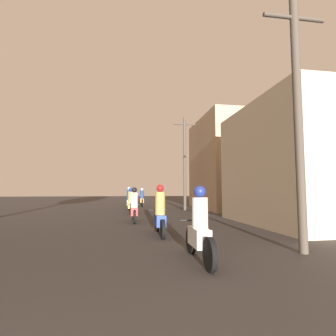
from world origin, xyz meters
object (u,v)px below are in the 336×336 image
(motorcycle_silver, at_px, (129,200))
(building_right_far, at_px, (234,164))
(motorcycle_red, at_px, (134,208))
(motorcycle_yellow, at_px, (131,203))
(motorcycle_orange, at_px, (142,199))
(utility_pole_near, at_px, (298,114))
(motorcycle_blue, at_px, (160,215))
(building_right_near, at_px, (304,164))
(utility_pole_far, at_px, (185,161))
(motorcycle_white, at_px, (199,231))

(motorcycle_silver, height_order, building_right_far, building_right_far)
(motorcycle_red, xyz_separation_m, motorcycle_yellow, (-0.09, 4.13, 0.00))
(motorcycle_red, distance_m, motorcycle_orange, 10.84)
(motorcycle_yellow, xyz_separation_m, utility_pole_near, (3.73, -10.59, 2.60))
(motorcycle_blue, height_order, motorcycle_silver, motorcycle_silver)
(motorcycle_yellow, bearing_deg, motorcycle_orange, 89.11)
(motorcycle_blue, distance_m, motorcycle_red, 3.62)
(motorcycle_orange, bearing_deg, building_right_near, -57.47)
(motorcycle_orange, distance_m, building_right_far, 8.29)
(motorcycle_red, bearing_deg, motorcycle_silver, 99.80)
(motorcycle_orange, height_order, utility_pole_far, utility_pole_far)
(motorcycle_red, xyz_separation_m, utility_pole_near, (3.63, -6.47, 2.61))
(motorcycle_blue, bearing_deg, building_right_far, 59.57)
(motorcycle_white, height_order, building_right_far, building_right_far)
(motorcycle_red, xyz_separation_m, utility_pole_far, (3.76, 6.27, 2.88))
(motorcycle_blue, distance_m, building_right_near, 6.85)
(building_right_near, bearing_deg, motorcycle_red, 164.81)
(motorcycle_silver, bearing_deg, motorcycle_yellow, -94.73)
(motorcycle_yellow, xyz_separation_m, utility_pole_far, (3.86, 2.14, 2.88))
(motorcycle_red, xyz_separation_m, motorcycle_silver, (-0.15, 7.45, 0.04))
(motorcycle_blue, relative_size, motorcycle_yellow, 0.97)
(motorcycle_silver, bearing_deg, building_right_near, -58.00)
(motorcycle_orange, relative_size, building_right_far, 0.29)
(motorcycle_orange, xyz_separation_m, utility_pole_near, (2.66, -17.26, 2.59))
(motorcycle_white, xyz_separation_m, utility_pole_near, (2.52, 0.30, 2.61))
(motorcycle_blue, bearing_deg, motorcycle_orange, 92.53)
(motorcycle_blue, bearing_deg, utility_pole_near, -41.44)
(motorcycle_silver, bearing_deg, utility_pole_near, -80.50)
(motorcycle_blue, height_order, building_right_far, building_right_far)
(utility_pole_far, bearing_deg, motorcycle_yellow, -150.94)
(building_right_far, xyz_separation_m, utility_pole_near, (-4.06, -13.26, -0.16))
(building_right_far, bearing_deg, motorcycle_orange, 149.20)
(motorcycle_blue, height_order, utility_pole_near, utility_pole_near)
(building_right_near, distance_m, building_right_far, 8.78)
(motorcycle_white, xyz_separation_m, motorcycle_blue, (-0.39, 3.22, 0.02))
(building_right_near, height_order, utility_pole_far, utility_pole_far)
(motorcycle_blue, distance_m, utility_pole_near, 4.87)
(motorcycle_blue, distance_m, utility_pole_far, 10.67)
(motorcycle_red, bearing_deg, building_right_far, 50.09)
(motorcycle_silver, distance_m, motorcycle_orange, 3.53)
(motorcycle_yellow, height_order, building_right_far, building_right_far)
(motorcycle_red, height_order, motorcycle_silver, motorcycle_silver)
(utility_pole_near, bearing_deg, building_right_near, 52.60)
(motorcycle_white, xyz_separation_m, motorcycle_red, (-1.11, 6.76, 0.00))
(motorcycle_blue, distance_m, motorcycle_orange, 14.34)
(motorcycle_blue, distance_m, motorcycle_yellow, 7.71)
(motorcycle_yellow, bearing_deg, building_right_far, 27.15)
(motorcycle_silver, distance_m, building_right_far, 8.33)
(motorcycle_yellow, xyz_separation_m, motorcycle_silver, (-0.06, 3.33, 0.03))
(motorcycle_white, bearing_deg, motorcycle_orange, 91.61)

